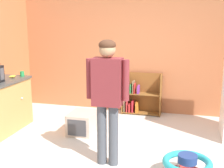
% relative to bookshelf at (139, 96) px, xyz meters
% --- Properties ---
extents(ground_plane, '(12.00, 12.00, 0.00)m').
position_rel_bookshelf_xyz_m(ground_plane, '(0.01, -2.14, -0.38)').
color(ground_plane, silver).
rests_on(ground_plane, ground).
extents(back_wall, '(5.20, 0.06, 2.70)m').
position_rel_bookshelf_xyz_m(back_wall, '(0.01, 0.19, 0.97)').
color(back_wall, '#BF6E45').
rests_on(back_wall, ground).
extents(bookshelf, '(0.80, 0.28, 0.85)m').
position_rel_bookshelf_xyz_m(bookshelf, '(0.00, 0.00, 0.00)').
color(bookshelf, brown).
rests_on(bookshelf, ground).
extents(standing_person, '(0.57, 0.22, 1.68)m').
position_rel_bookshelf_xyz_m(standing_person, '(-0.04, -2.33, 0.64)').
color(standing_person, '#4B5058').
rests_on(standing_person, ground).
extents(baby_walker, '(0.60, 0.60, 0.32)m').
position_rel_bookshelf_xyz_m(baby_walker, '(1.01, -2.48, -0.22)').
color(baby_walker, red).
rests_on(baby_walker, ground).
extents(pet_carrier, '(0.42, 0.55, 0.36)m').
position_rel_bookshelf_xyz_m(pet_carrier, '(-0.76, -1.34, -0.20)').
color(pet_carrier, beige).
rests_on(pet_carrier, ground).
extents(banana_bunch, '(0.12, 0.16, 0.04)m').
position_rel_bookshelf_xyz_m(banana_bunch, '(-2.08, -1.30, 0.55)').
color(banana_bunch, yellow).
rests_on(banana_bunch, kitchen_counter).
extents(amber_bottle, '(0.07, 0.07, 0.25)m').
position_rel_bookshelf_xyz_m(amber_bottle, '(-2.38, -1.24, 0.62)').
color(amber_bottle, '#9E661E').
rests_on(amber_bottle, kitchen_counter).
extents(green_cup, '(0.08, 0.08, 0.09)m').
position_rel_bookshelf_xyz_m(green_cup, '(-1.99, -1.14, 0.57)').
color(green_cup, green).
rests_on(green_cup, kitchen_counter).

